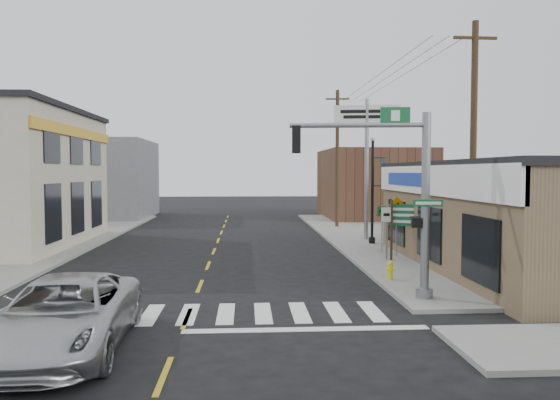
{
  "coord_description": "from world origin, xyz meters",
  "views": [
    {
      "loc": [
        1.55,
        -14.16,
        3.83
      ],
      "look_at": [
        2.78,
        5.43,
        2.8
      ],
      "focal_mm": 35.0,
      "sensor_mm": 36.0,
      "label": 1
    }
  ],
  "objects": [
    {
      "name": "bldg_distant_right",
      "position": [
        12.0,
        30.0,
        2.8
      ],
      "size": [
        8.0,
        10.0,
        5.6
      ],
      "primitive_type": "cube",
      "color": "#513525",
      "rests_on": "ground"
    },
    {
      "name": "sidewalk_left",
      "position": [
        -9.0,
        13.0,
        0.07
      ],
      "size": [
        6.0,
        38.0,
        0.13
      ],
      "primitive_type": "cube",
      "color": "slate",
      "rests_on": "ground"
    },
    {
      "name": "crosswalk",
      "position": [
        0.0,
        0.4,
        0.01
      ],
      "size": [
        11.0,
        2.2,
        0.01
      ],
      "primitive_type": "cube",
      "color": "silver",
      "rests_on": "ground"
    },
    {
      "name": "shrub_front",
      "position": [
        9.39,
        2.3,
        0.62
      ],
      "size": [
        1.31,
        1.31,
        0.98
      ],
      "primitive_type": "ellipsoid",
      "color": "#183515",
      "rests_on": "sidewalk_right"
    },
    {
      "name": "bldg_distant_left",
      "position": [
        -11.0,
        32.0,
        3.2
      ],
      "size": [
        9.0,
        10.0,
        6.4
      ],
      "primitive_type": "cube",
      "color": "slate",
      "rests_on": "ground"
    },
    {
      "name": "bare_tree",
      "position": [
        10.36,
        6.74,
        3.84
      ],
      "size": [
        2.36,
        2.36,
        4.72
      ],
      "rotation": [
        0.0,
        0.0,
        -0.4
      ],
      "color": "black",
      "rests_on": "sidewalk_right"
    },
    {
      "name": "shrub_back",
      "position": [
        11.0,
        7.83,
        0.52
      ],
      "size": [
        1.03,
        1.03,
        0.78
      ],
      "primitive_type": "ellipsoid",
      "color": "black",
      "rests_on": "sidewalk_right"
    },
    {
      "name": "ped_crossing_sign",
      "position": [
        8.11,
        9.17,
        1.93
      ],
      "size": [
        1.01,
        0.07,
        2.61
      ],
      "rotation": [
        0.0,
        0.0,
        0.2
      ],
      "color": "gray",
      "rests_on": "sidewalk_right"
    },
    {
      "name": "utility_pole_near",
      "position": [
        9.5,
        4.52,
        4.7
      ],
      "size": [
        1.55,
        0.23,
        8.91
      ],
      "rotation": [
        0.0,
        0.0,
        0.02
      ],
      "color": "#4C3A26",
      "rests_on": "sidewalk_right"
    },
    {
      "name": "ground",
      "position": [
        0.0,
        0.0,
        0.0
      ],
      "size": [
        140.0,
        140.0,
        0.0
      ],
      "primitive_type": "plane",
      "color": "black",
      "rests_on": "ground"
    },
    {
      "name": "sidewalk_right",
      "position": [
        9.0,
        13.0,
        0.07
      ],
      "size": [
        6.0,
        38.0,
        0.13
      ],
      "primitive_type": "cube",
      "color": "slate",
      "rests_on": "ground"
    },
    {
      "name": "fire_hydrant",
      "position": [
        6.48,
        4.08,
        0.47
      ],
      "size": [
        0.2,
        0.2,
        0.63
      ],
      "rotation": [
        0.0,
        0.0,
        -0.39
      ],
      "color": "yellow",
      "rests_on": "sidewalk_right"
    },
    {
      "name": "lamp_post",
      "position": [
        8.09,
        13.43,
        3.33
      ],
      "size": [
        0.72,
        0.56,
        5.51
      ],
      "rotation": [
        0.0,
        0.0,
        -0.37
      ],
      "color": "black",
      "rests_on": "sidewalk_right"
    },
    {
      "name": "traffic_signal_pole",
      "position": [
        6.11,
        1.37,
        3.45
      ],
      "size": [
        4.39,
        0.37,
        5.56
      ],
      "rotation": [
        0.0,
        0.0,
        -0.12
      ],
      "color": "gray",
      "rests_on": "sidewalk_right"
    },
    {
      "name": "suv",
      "position": [
        -2.33,
        -2.43,
        0.77
      ],
      "size": [
        2.76,
        5.66,
        1.55
      ],
      "primitive_type": "imported",
      "rotation": [
        0.0,
        0.0,
        0.03
      ],
      "color": "#ABAFB1",
      "rests_on": "ground"
    },
    {
      "name": "center_line",
      "position": [
        0.0,
        8.0,
        0.01
      ],
      "size": [
        0.12,
        56.0,
        0.01
      ],
      "primitive_type": "cube",
      "color": "gold",
      "rests_on": "ground"
    },
    {
      "name": "guide_sign",
      "position": [
        8.2,
        8.15,
        1.77
      ],
      "size": [
        1.43,
        0.13,
        2.5
      ],
      "rotation": [
        0.0,
        0.0,
        -0.42
      ],
      "color": "#41301E",
      "rests_on": "sidewalk_right"
    },
    {
      "name": "utility_pole_far",
      "position": [
        7.66,
        22.12,
        4.81
      ],
      "size": [
        1.59,
        0.24,
        9.12
      ],
      "rotation": [
        0.0,
        0.0,
        -0.09
      ],
      "color": "#3D261F",
      "rests_on": "sidewalk_right"
    },
    {
      "name": "dance_center_sign",
      "position": [
        8.11,
        15.2,
        5.79
      ],
      "size": [
        3.59,
        0.22,
        7.62
      ],
      "rotation": [
        0.0,
        0.0,
        -0.15
      ],
      "color": "gray",
      "rests_on": "sidewalk_right"
    }
  ]
}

